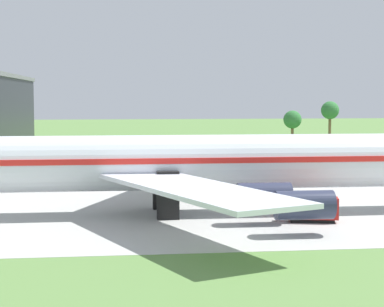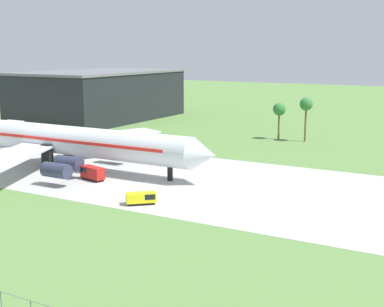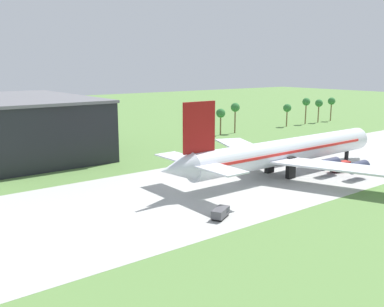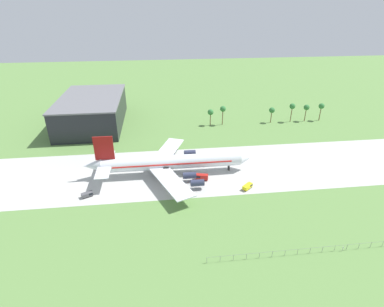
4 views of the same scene
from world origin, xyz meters
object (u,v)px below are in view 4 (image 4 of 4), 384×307
object	(u,v)px
fuel_truck	(88,194)
terminal_building	(92,111)
no_stopping_sign	(343,248)
baggage_tug	(248,186)
catering_van	(201,177)
jet_airliner	(170,162)

from	to	relation	value
fuel_truck	terminal_building	world-z (taller)	terminal_building
no_stopping_sign	baggage_tug	bearing A→B (deg)	117.27
catering_van	no_stopping_sign	size ratio (longest dim) A/B	3.39
catering_van	no_stopping_sign	world-z (taller)	catering_van
terminal_building	baggage_tug	bearing A→B (deg)	-47.82
jet_airliner	catering_van	world-z (taller)	jet_airliner
baggage_tug	fuel_truck	world-z (taller)	baggage_tug
catering_van	terminal_building	bearing A→B (deg)	127.74
catering_van	fuel_truck	bearing A→B (deg)	-171.33
baggage_tug	terminal_building	bearing A→B (deg)	132.18
terminal_building	no_stopping_sign	bearing A→B (deg)	-51.86
baggage_tug	no_stopping_sign	xyz separation A→B (m)	(19.27, -37.37, -0.03)
fuel_truck	no_stopping_sign	distance (m)	92.60
fuel_truck	catering_van	xyz separation A→B (m)	(46.53, 7.10, 0.41)
baggage_tug	no_stopping_sign	size ratio (longest dim) A/B	2.98
fuel_truck	terminal_building	xyz separation A→B (m)	(-11.02, 81.44, 7.75)
fuel_truck	catering_van	world-z (taller)	catering_van
baggage_tug	fuel_truck	xyz separation A→B (m)	(-64.56, 1.97, -0.06)
terminal_building	catering_van	bearing A→B (deg)	-52.26
jet_airliner	baggage_tug	size ratio (longest dim) A/B	14.72
catering_van	jet_airliner	bearing A→B (deg)	152.69
terminal_building	jet_airliner	bearing A→B (deg)	-56.71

